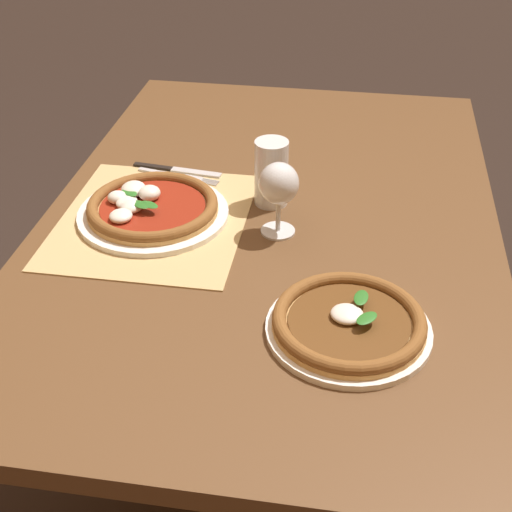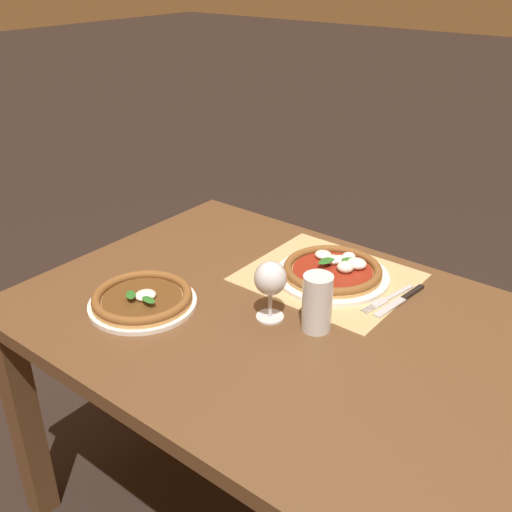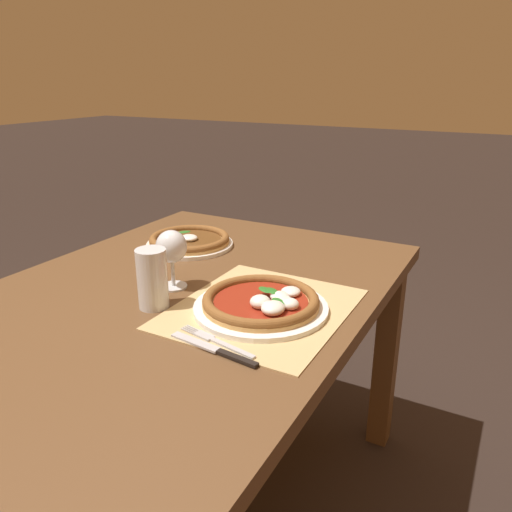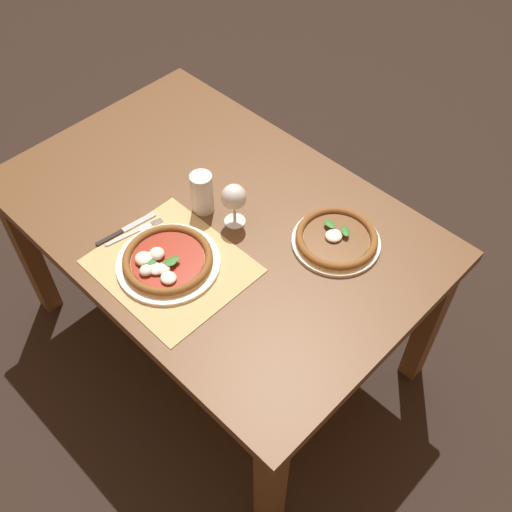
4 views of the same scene
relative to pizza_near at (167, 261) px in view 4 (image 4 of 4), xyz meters
The scene contains 9 objects.
ground_plane 0.80m from the pizza_near, 103.09° to the left, with size 24.00×24.00×0.00m, color black.
dining_table 0.28m from the pizza_near, 103.09° to the left, with size 1.44×0.95×0.74m.
paper_placemat 0.02m from the pizza_near, 31.21° to the left, with size 0.44×0.38×0.00m, color tan.
pizza_near is the anchor object (origin of this frame).
pizza_far 0.53m from the pizza_near, 54.29° to the left, with size 0.28×0.28×0.04m.
wine_glass 0.28m from the pizza_near, 86.62° to the left, with size 0.08×0.08×0.16m.
pint_glass 0.26m from the pizza_near, 112.72° to the left, with size 0.07×0.07×0.15m.
fork 0.18m from the pizza_near, behind, with size 0.06×0.20×0.00m.
knife 0.21m from the pizza_near, behind, with size 0.04×0.22×0.01m.
Camera 4 is at (1.05, -0.87, 2.16)m, focal length 42.00 mm.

